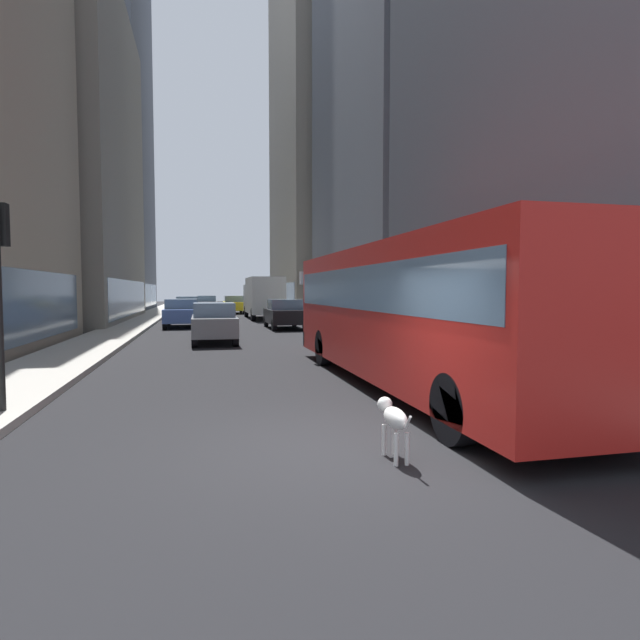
{
  "coord_description": "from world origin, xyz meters",
  "views": [
    {
      "loc": [
        -1.69,
        -6.58,
        2.12
      ],
      "look_at": [
        1.12,
        5.51,
        1.4
      ],
      "focal_mm": 28.71,
      "sensor_mm": 36.0,
      "label": 1
    }
  ],
  "objects_px": {
    "car_blue_hatchback": "(182,313)",
    "box_truck": "(263,296)",
    "car_silver_sedan": "(207,304)",
    "pedestrian_with_handbag": "(442,325)",
    "transit_bus": "(411,306)",
    "car_black_suv": "(285,314)",
    "car_yellow_taxi": "(234,304)",
    "dalmatian_dog": "(393,418)",
    "car_white_van": "(187,306)",
    "car_grey_wagon": "(214,323)",
    "pedestrian_in_coat": "(427,322)"
  },
  "relations": [
    {
      "from": "car_yellow_taxi",
      "to": "box_truck",
      "type": "distance_m",
      "value": 9.49
    },
    {
      "from": "car_silver_sedan",
      "to": "pedestrian_with_handbag",
      "type": "bearing_deg",
      "value": -78.55
    },
    {
      "from": "car_white_van",
      "to": "car_grey_wagon",
      "type": "bearing_deg",
      "value": -85.85
    },
    {
      "from": "dalmatian_dog",
      "to": "transit_bus",
      "type": "bearing_deg",
      "value": 64.39
    },
    {
      "from": "car_blue_hatchback",
      "to": "pedestrian_with_handbag",
      "type": "height_order",
      "value": "pedestrian_with_handbag"
    },
    {
      "from": "pedestrian_with_handbag",
      "to": "box_truck",
      "type": "bearing_deg",
      "value": 97.25
    },
    {
      "from": "dalmatian_dog",
      "to": "car_white_van",
      "type": "bearing_deg",
      "value": 95.31
    },
    {
      "from": "transit_bus",
      "to": "pedestrian_with_handbag",
      "type": "relative_size",
      "value": 6.82
    },
    {
      "from": "car_white_van",
      "to": "dalmatian_dog",
      "type": "distance_m",
      "value": 37.27
    },
    {
      "from": "box_truck",
      "to": "dalmatian_dog",
      "type": "bearing_deg",
      "value": -93.84
    },
    {
      "from": "car_black_suv",
      "to": "car_yellow_taxi",
      "type": "relative_size",
      "value": 0.91
    },
    {
      "from": "car_white_van",
      "to": "car_silver_sedan",
      "type": "bearing_deg",
      "value": 75.19
    },
    {
      "from": "car_yellow_taxi",
      "to": "dalmatian_dog",
      "type": "bearing_deg",
      "value": -90.76
    },
    {
      "from": "car_yellow_taxi",
      "to": "box_truck",
      "type": "xyz_separation_m",
      "value": [
        1.6,
        -9.32,
        0.84
      ]
    },
    {
      "from": "transit_bus",
      "to": "pedestrian_with_handbag",
      "type": "distance_m",
      "value": 5.34
    },
    {
      "from": "box_truck",
      "to": "car_yellow_taxi",
      "type": "bearing_deg",
      "value": 99.75
    },
    {
      "from": "car_grey_wagon",
      "to": "pedestrian_with_handbag",
      "type": "height_order",
      "value": "pedestrian_with_handbag"
    },
    {
      "from": "car_blue_hatchback",
      "to": "car_black_suv",
      "type": "bearing_deg",
      "value": -24.53
    },
    {
      "from": "car_grey_wagon",
      "to": "pedestrian_in_coat",
      "type": "height_order",
      "value": "pedestrian_in_coat"
    },
    {
      "from": "car_grey_wagon",
      "to": "car_blue_hatchback",
      "type": "xyz_separation_m",
      "value": [
        -1.6,
        9.43,
        0.0
      ]
    },
    {
      "from": "car_black_suv",
      "to": "car_yellow_taxi",
      "type": "bearing_deg",
      "value": 94.71
    },
    {
      "from": "car_white_van",
      "to": "dalmatian_dog",
      "type": "xyz_separation_m",
      "value": [
        3.45,
        -37.1,
        -0.31
      ]
    },
    {
      "from": "car_silver_sedan",
      "to": "car_yellow_taxi",
      "type": "distance_m",
      "value": 3.02
    },
    {
      "from": "car_silver_sedan",
      "to": "car_white_van",
      "type": "relative_size",
      "value": 0.95
    },
    {
      "from": "car_grey_wagon",
      "to": "box_truck",
      "type": "height_order",
      "value": "box_truck"
    },
    {
      "from": "car_grey_wagon",
      "to": "dalmatian_dog",
      "type": "height_order",
      "value": "car_grey_wagon"
    },
    {
      "from": "car_grey_wagon",
      "to": "car_white_van",
      "type": "height_order",
      "value": "same"
    },
    {
      "from": "pedestrian_with_handbag",
      "to": "pedestrian_in_coat",
      "type": "bearing_deg",
      "value": 82.65
    },
    {
      "from": "car_grey_wagon",
      "to": "pedestrian_with_handbag",
      "type": "bearing_deg",
      "value": -41.56
    },
    {
      "from": "dalmatian_dog",
      "to": "pedestrian_with_handbag",
      "type": "xyz_separation_m",
      "value": [
        5.09,
        8.88,
        0.5
      ]
    },
    {
      "from": "car_yellow_taxi",
      "to": "car_grey_wagon",
      "type": "bearing_deg",
      "value": -95.22
    },
    {
      "from": "box_truck",
      "to": "pedestrian_with_handbag",
      "type": "distance_m",
      "value": 23.32
    },
    {
      "from": "transit_bus",
      "to": "car_silver_sedan",
      "type": "distance_m",
      "value": 38.89
    },
    {
      "from": "pedestrian_with_handbag",
      "to": "dalmatian_dog",
      "type": "bearing_deg",
      "value": -119.82
    },
    {
      "from": "transit_bus",
      "to": "car_grey_wagon",
      "type": "relative_size",
      "value": 2.83
    },
    {
      "from": "pedestrian_in_coat",
      "to": "car_black_suv",
      "type": "bearing_deg",
      "value": 105.22
    },
    {
      "from": "car_yellow_taxi",
      "to": "pedestrian_in_coat",
      "type": "relative_size",
      "value": 2.71
    },
    {
      "from": "dalmatian_dog",
      "to": "pedestrian_with_handbag",
      "type": "relative_size",
      "value": 0.57
    },
    {
      "from": "car_blue_hatchback",
      "to": "dalmatian_dog",
      "type": "bearing_deg",
      "value": -81.98
    },
    {
      "from": "car_grey_wagon",
      "to": "car_silver_sedan",
      "type": "xyz_separation_m",
      "value": [
        -0.0,
        28.12,
        0.0
      ]
    },
    {
      "from": "car_silver_sedan",
      "to": "dalmatian_dog",
      "type": "distance_m",
      "value": 43.2
    },
    {
      "from": "transit_bus",
      "to": "car_silver_sedan",
      "type": "xyz_separation_m",
      "value": [
        -4.0,
        38.67,
        -0.95
      ]
    },
    {
      "from": "car_blue_hatchback",
      "to": "dalmatian_dog",
      "type": "distance_m",
      "value": 24.71
    },
    {
      "from": "car_blue_hatchback",
      "to": "box_truck",
      "type": "relative_size",
      "value": 0.58
    },
    {
      "from": "car_blue_hatchback",
      "to": "box_truck",
      "type": "bearing_deg",
      "value": 53.43
    },
    {
      "from": "pedestrian_in_coat",
      "to": "car_grey_wagon",
      "type": "bearing_deg",
      "value": 146.9
    },
    {
      "from": "transit_bus",
      "to": "car_grey_wagon",
      "type": "distance_m",
      "value": 11.32
    },
    {
      "from": "transit_bus",
      "to": "dalmatian_dog",
      "type": "distance_m",
      "value": 5.14
    },
    {
      "from": "car_silver_sedan",
      "to": "car_grey_wagon",
      "type": "bearing_deg",
      "value": -90.0
    },
    {
      "from": "transit_bus",
      "to": "pedestrian_with_handbag",
      "type": "height_order",
      "value": "transit_bus"
    }
  ]
}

